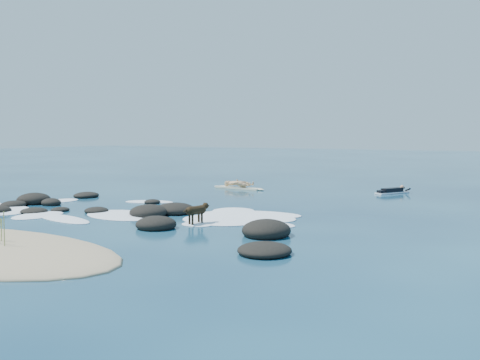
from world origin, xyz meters
The scene contains 6 objects.
ground centered at (0.00, 0.00, 0.00)m, with size 160.00×160.00×0.00m, color #0A2642.
reef_rocks centered at (-0.34, -2.06, 0.12)m, with size 14.64×7.95×0.62m.
breaking_foam centered at (-0.45, -1.36, 0.01)m, with size 14.24×6.91×0.12m.
standing_surfer_rig centered at (-1.80, 8.13, 0.73)m, with size 3.26×0.82×1.85m.
paddling_surfer_rig centered at (5.91, 10.02, 0.13)m, with size 1.47×2.07×0.38m.
dog centered at (2.70, -2.30, 0.48)m, with size 0.47×1.13×0.73m.
Camera 1 is at (12.46, -16.45, 2.96)m, focal length 40.00 mm.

